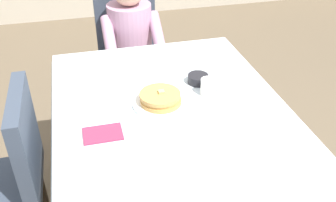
{
  "coord_description": "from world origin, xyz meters",
  "views": [
    {
      "loc": [
        -0.38,
        -1.42,
        1.77
      ],
      "look_at": [
        -0.02,
        0.02,
        0.79
      ],
      "focal_mm": 40.95,
      "sensor_mm": 36.0,
      "label": 1
    }
  ],
  "objects_px": {
    "breakfast_stack": "(160,98)",
    "spoon_near_edge": "(179,147)",
    "diner_person": "(131,40)",
    "plate_breakfast": "(161,103)",
    "cup_coffee": "(209,87)",
    "dining_table_main": "(173,127)",
    "syrup_pitcher": "(98,94)",
    "bowl_butter": "(198,79)",
    "chair_left_side": "(11,173)",
    "fork_left_of_plate": "(123,112)",
    "knife_right_of_plate": "(200,101)",
    "chair_diner": "(129,49)"
  },
  "relations": [
    {
      "from": "diner_person",
      "to": "fork_left_of_plate",
      "type": "xyz_separation_m",
      "value": [
        -0.2,
        -0.96,
        0.07
      ]
    },
    {
      "from": "cup_coffee",
      "to": "syrup_pitcher",
      "type": "distance_m",
      "value": 0.55
    },
    {
      "from": "diner_person",
      "to": "cup_coffee",
      "type": "bearing_deg",
      "value": 105.03
    },
    {
      "from": "breakfast_stack",
      "to": "syrup_pitcher",
      "type": "distance_m",
      "value": 0.31
    },
    {
      "from": "plate_breakfast",
      "to": "cup_coffee",
      "type": "xyz_separation_m",
      "value": [
        0.25,
        0.03,
        0.03
      ]
    },
    {
      "from": "plate_breakfast",
      "to": "spoon_near_edge",
      "type": "distance_m",
      "value": 0.33
    },
    {
      "from": "dining_table_main",
      "to": "chair_diner",
      "type": "height_order",
      "value": "chair_diner"
    },
    {
      "from": "diner_person",
      "to": "bowl_butter",
      "type": "distance_m",
      "value": 0.82
    },
    {
      "from": "breakfast_stack",
      "to": "spoon_near_edge",
      "type": "height_order",
      "value": "breakfast_stack"
    },
    {
      "from": "spoon_near_edge",
      "to": "bowl_butter",
      "type": "bearing_deg",
      "value": 57.97
    },
    {
      "from": "syrup_pitcher",
      "to": "fork_left_of_plate",
      "type": "relative_size",
      "value": 0.44
    },
    {
      "from": "dining_table_main",
      "to": "fork_left_of_plate",
      "type": "relative_size",
      "value": 8.47
    },
    {
      "from": "bowl_butter",
      "to": "knife_right_of_plate",
      "type": "relative_size",
      "value": 0.55
    },
    {
      "from": "chair_left_side",
      "to": "plate_breakfast",
      "type": "bearing_deg",
      "value": -83.95
    },
    {
      "from": "diner_person",
      "to": "plate_breakfast",
      "type": "height_order",
      "value": "diner_person"
    },
    {
      "from": "chair_diner",
      "to": "diner_person",
      "type": "distance_m",
      "value": 0.21
    },
    {
      "from": "plate_breakfast",
      "to": "dining_table_main",
      "type": "bearing_deg",
      "value": -63.86
    },
    {
      "from": "knife_right_of_plate",
      "to": "syrup_pitcher",
      "type": "bearing_deg",
      "value": 69.41
    },
    {
      "from": "chair_left_side",
      "to": "diner_person",
      "type": "bearing_deg",
      "value": -36.1
    },
    {
      "from": "breakfast_stack",
      "to": "bowl_butter",
      "type": "height_order",
      "value": "breakfast_stack"
    },
    {
      "from": "dining_table_main",
      "to": "diner_person",
      "type": "relative_size",
      "value": 1.36
    },
    {
      "from": "syrup_pitcher",
      "to": "cup_coffee",
      "type": "bearing_deg",
      "value": -7.64
    },
    {
      "from": "chair_left_side",
      "to": "breakfast_stack",
      "type": "distance_m",
      "value": 0.77
    },
    {
      "from": "dining_table_main",
      "to": "chair_left_side",
      "type": "relative_size",
      "value": 1.64
    },
    {
      "from": "chair_diner",
      "to": "spoon_near_edge",
      "type": "distance_m",
      "value": 1.44
    },
    {
      "from": "chair_left_side",
      "to": "syrup_pitcher",
      "type": "xyz_separation_m",
      "value": [
        0.44,
        0.18,
        0.25
      ]
    },
    {
      "from": "cup_coffee",
      "to": "chair_diner",
      "type": "bearing_deg",
      "value": 102.9
    },
    {
      "from": "breakfast_stack",
      "to": "knife_right_of_plate",
      "type": "height_order",
      "value": "breakfast_stack"
    },
    {
      "from": "chair_diner",
      "to": "knife_right_of_plate",
      "type": "relative_size",
      "value": 4.65
    },
    {
      "from": "chair_left_side",
      "to": "knife_right_of_plate",
      "type": "bearing_deg",
      "value": -86.43
    },
    {
      "from": "cup_coffee",
      "to": "bowl_butter",
      "type": "relative_size",
      "value": 1.03
    },
    {
      "from": "cup_coffee",
      "to": "spoon_near_edge",
      "type": "distance_m",
      "value": 0.45
    },
    {
      "from": "syrup_pitcher",
      "to": "fork_left_of_plate",
      "type": "bearing_deg",
      "value": -50.65
    },
    {
      "from": "bowl_butter",
      "to": "spoon_near_edge",
      "type": "distance_m",
      "value": 0.54
    },
    {
      "from": "diner_person",
      "to": "bowl_butter",
      "type": "relative_size",
      "value": 10.18
    },
    {
      "from": "plate_breakfast",
      "to": "syrup_pitcher",
      "type": "xyz_separation_m",
      "value": [
        -0.29,
        0.11,
        0.03
      ]
    },
    {
      "from": "chair_left_side",
      "to": "cup_coffee",
      "type": "xyz_separation_m",
      "value": [
        0.98,
        0.11,
        0.25
      ]
    },
    {
      "from": "spoon_near_edge",
      "to": "cup_coffee",
      "type": "bearing_deg",
      "value": 49.36
    },
    {
      "from": "chair_diner",
      "to": "knife_right_of_plate",
      "type": "height_order",
      "value": "chair_diner"
    },
    {
      "from": "chair_diner",
      "to": "cup_coffee",
      "type": "height_order",
      "value": "chair_diner"
    },
    {
      "from": "breakfast_stack",
      "to": "syrup_pitcher",
      "type": "bearing_deg",
      "value": 159.19
    },
    {
      "from": "knife_right_of_plate",
      "to": "breakfast_stack",
      "type": "bearing_deg",
      "value": 79.27
    },
    {
      "from": "bowl_butter",
      "to": "syrup_pitcher",
      "type": "relative_size",
      "value": 1.37
    },
    {
      "from": "diner_person",
      "to": "fork_left_of_plate",
      "type": "height_order",
      "value": "diner_person"
    },
    {
      "from": "diner_person",
      "to": "plate_breakfast",
      "type": "bearing_deg",
      "value": 89.58
    },
    {
      "from": "plate_breakfast",
      "to": "breakfast_stack",
      "type": "xyz_separation_m",
      "value": [
        -0.01,
        -0.0,
        0.03
      ]
    },
    {
      "from": "syrup_pitcher",
      "to": "spoon_near_edge",
      "type": "distance_m",
      "value": 0.53
    },
    {
      "from": "diner_person",
      "to": "cup_coffee",
      "type": "xyz_separation_m",
      "value": [
        0.24,
        -0.9,
        0.11
      ]
    },
    {
      "from": "plate_breakfast",
      "to": "knife_right_of_plate",
      "type": "bearing_deg",
      "value": -6.01
    },
    {
      "from": "plate_breakfast",
      "to": "chair_left_side",
      "type": "bearing_deg",
      "value": -173.95
    }
  ]
}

